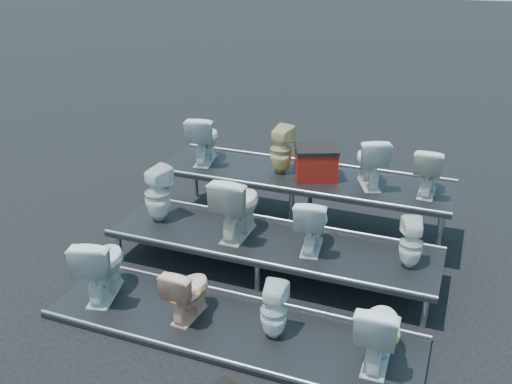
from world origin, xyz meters
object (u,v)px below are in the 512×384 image
(red_crate, at_px, (316,165))
(toilet_2, at_px, (274,311))
(toilet_5, at_px, (237,205))
(toilet_8, at_px, (204,138))
(toilet_4, at_px, (158,194))
(toilet_11, at_px, (429,170))
(toilet_6, at_px, (312,223))
(toilet_7, at_px, (411,243))
(toilet_0, at_px, (102,265))
(toilet_3, at_px, (379,330))
(toilet_10, at_px, (370,161))
(toilet_1, at_px, (188,291))
(toilet_9, at_px, (281,150))

(red_crate, bearing_deg, toilet_2, -106.37)
(toilet_5, distance_m, toilet_8, 1.74)
(toilet_4, height_order, toilet_11, toilet_11)
(toilet_4, relative_size, toilet_6, 1.10)
(toilet_7, bearing_deg, toilet_4, -17.01)
(toilet_0, distance_m, toilet_3, 3.25)
(toilet_2, relative_size, toilet_3, 0.85)
(toilet_11, bearing_deg, toilet_5, 31.11)
(toilet_0, distance_m, toilet_10, 3.75)
(toilet_11, bearing_deg, red_crate, 1.25)
(toilet_1, xyz_separation_m, red_crate, (0.71, 2.58, 0.68))
(toilet_2, bearing_deg, toilet_0, -3.38)
(toilet_1, bearing_deg, toilet_6, -125.20)
(toilet_2, bearing_deg, toilet_7, -136.32)
(toilet_3, bearing_deg, toilet_6, -51.96)
(toilet_5, bearing_deg, toilet_9, -95.49)
(toilet_2, bearing_deg, toilet_3, 176.62)
(toilet_8, distance_m, toilet_9, 1.23)
(toilet_0, distance_m, toilet_11, 4.32)
(toilet_1, bearing_deg, toilet_11, -127.27)
(toilet_2, xyz_separation_m, toilet_6, (0.02, 1.30, 0.43))
(toilet_10, bearing_deg, toilet_11, 156.23)
(toilet_0, height_order, toilet_7, toilet_7)
(toilet_3, relative_size, toilet_6, 1.08)
(toilet_9, distance_m, toilet_10, 1.28)
(toilet_9, height_order, toilet_10, toilet_10)
(toilet_0, bearing_deg, toilet_2, 164.96)
(toilet_1, xyz_separation_m, toilet_8, (-1.05, 2.60, 0.84))
(toilet_6, distance_m, toilet_11, 1.81)
(toilet_8, bearing_deg, toilet_1, 100.43)
(toilet_0, bearing_deg, toilet_7, -173.88)
(toilet_5, distance_m, toilet_11, 2.56)
(toilet_1, height_order, toilet_5, toilet_5)
(toilet_4, bearing_deg, toilet_7, -157.12)
(toilet_7, distance_m, toilet_10, 1.57)
(red_crate, bearing_deg, toilet_4, -168.13)
(toilet_1, relative_size, toilet_4, 0.85)
(toilet_11, bearing_deg, toilet_0, 38.00)
(toilet_5, relative_size, toilet_10, 1.19)
(toilet_0, height_order, toilet_1, toilet_0)
(toilet_1, relative_size, toilet_7, 1.07)
(toilet_3, height_order, toilet_10, toilet_10)
(toilet_2, distance_m, toilet_5, 1.69)
(toilet_0, xyz_separation_m, toilet_5, (1.19, 1.30, 0.41))
(toilet_8, distance_m, toilet_11, 3.28)
(toilet_1, height_order, toilet_2, toilet_1)
(toilet_6, bearing_deg, toilet_0, 22.92)
(toilet_5, distance_m, toilet_10, 1.95)
(toilet_7, relative_size, red_crate, 1.08)
(toilet_1, bearing_deg, toilet_2, -176.60)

